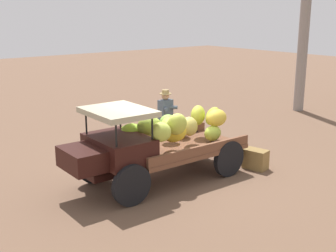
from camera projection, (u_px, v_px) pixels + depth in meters
name	position (u px, v px, depth m)	size (l,w,h in m)	color
ground_plane	(166.00, 176.00, 10.84)	(60.00, 60.00, 0.00)	brown
truck	(152.00, 142.00, 10.22)	(4.52, 1.85, 1.89)	black
farmer	(166.00, 116.00, 12.53)	(0.52, 0.48, 1.79)	#344745
wooden_crate	(256.00, 159.00, 11.28)	(0.59, 0.37, 0.50)	olive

